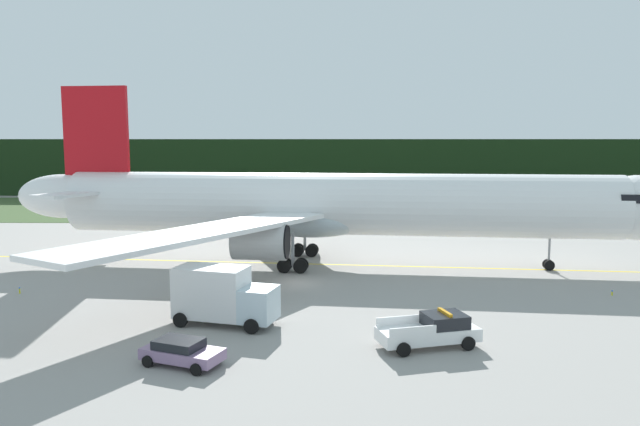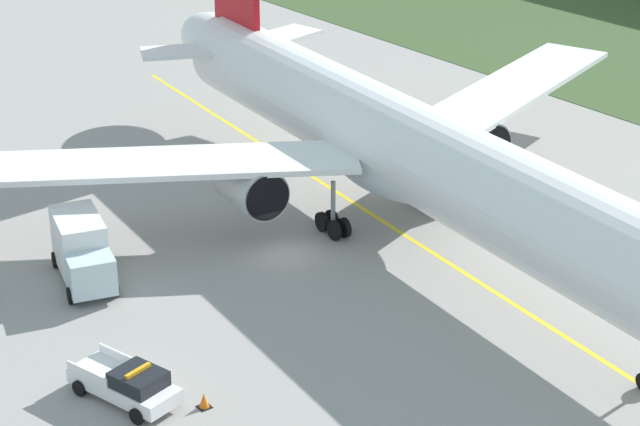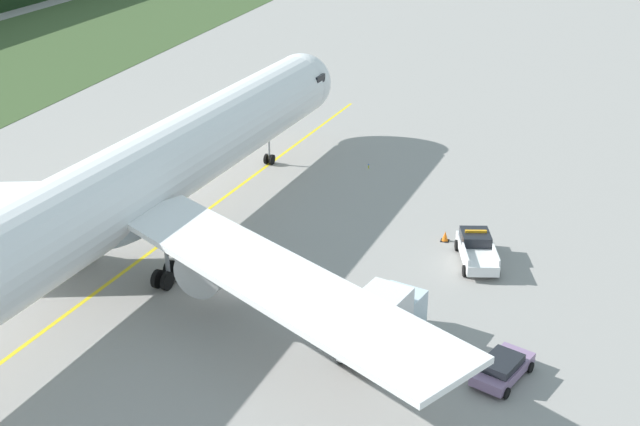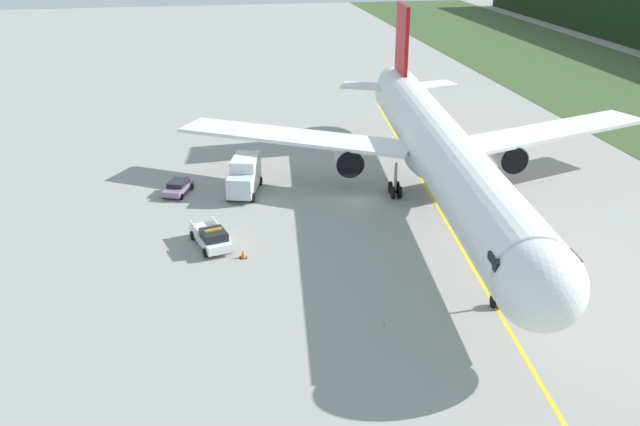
{
  "view_description": "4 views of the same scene",
  "coord_description": "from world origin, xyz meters",
  "px_view_note": "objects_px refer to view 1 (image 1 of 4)",
  "views": [
    {
      "loc": [
        2.76,
        -45.73,
        11.14
      ],
      "look_at": [
        2.09,
        6.46,
        4.8
      ],
      "focal_mm": 33.41,
      "sensor_mm": 36.0,
      "label": 1
    },
    {
      "loc": [
        48.68,
        -33.79,
        28.72
      ],
      "look_at": [
        6.06,
        -1.69,
        5.09
      ],
      "focal_mm": 64.13,
      "sensor_mm": 36.0,
      "label": 2
    },
    {
      "loc": [
        -40.58,
        -18.07,
        24.96
      ],
      "look_at": [
        7.93,
        -3.6,
        2.39
      ],
      "focal_mm": 45.3,
      "sensor_mm": 36.0,
      "label": 3
    },
    {
      "loc": [
        63.17,
        -14.87,
        25.97
      ],
      "look_at": [
        8.85,
        -5.17,
        2.58
      ],
      "focal_mm": 40.01,
      "sensor_mm": 36.0,
      "label": 4
    }
  ],
  "objects_px": {
    "staff_car": "(181,351)",
    "apron_cone": "(468,326)",
    "airliner": "(330,205)",
    "catering_truck": "(222,295)",
    "ops_pickup_truck": "(432,330)"
  },
  "relations": [
    {
      "from": "airliner",
      "to": "catering_truck",
      "type": "bearing_deg",
      "value": -110.3
    },
    {
      "from": "catering_truck",
      "to": "apron_cone",
      "type": "distance_m",
      "value": 14.75
    },
    {
      "from": "airliner",
      "to": "catering_truck",
      "type": "relative_size",
      "value": 8.94
    },
    {
      "from": "airliner",
      "to": "apron_cone",
      "type": "distance_m",
      "value": 21.37
    },
    {
      "from": "staff_car",
      "to": "apron_cone",
      "type": "xyz_separation_m",
      "value": [
        15.5,
        5.27,
        -0.34
      ]
    },
    {
      "from": "ops_pickup_truck",
      "to": "catering_truck",
      "type": "relative_size",
      "value": 0.88
    },
    {
      "from": "ops_pickup_truck",
      "to": "catering_truck",
      "type": "height_order",
      "value": "catering_truck"
    },
    {
      "from": "ops_pickup_truck",
      "to": "staff_car",
      "type": "xyz_separation_m",
      "value": [
        -12.97,
        -2.82,
        -0.2
      ]
    },
    {
      "from": "airliner",
      "to": "ops_pickup_truck",
      "type": "height_order",
      "value": "airliner"
    },
    {
      "from": "ops_pickup_truck",
      "to": "catering_truck",
      "type": "distance_m",
      "value": 12.7
    },
    {
      "from": "staff_car",
      "to": "catering_truck",
      "type": "bearing_deg",
      "value": 82.38
    },
    {
      "from": "airliner",
      "to": "apron_cone",
      "type": "xyz_separation_m",
      "value": [
        8.03,
        -19.15,
        -5.05
      ]
    },
    {
      "from": "catering_truck",
      "to": "staff_car",
      "type": "distance_m",
      "value": 6.76
    },
    {
      "from": "ops_pickup_truck",
      "to": "apron_cone",
      "type": "height_order",
      "value": "ops_pickup_truck"
    },
    {
      "from": "airliner",
      "to": "staff_car",
      "type": "xyz_separation_m",
      "value": [
        -7.47,
        -24.42,
        -4.71
      ]
    }
  ]
}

